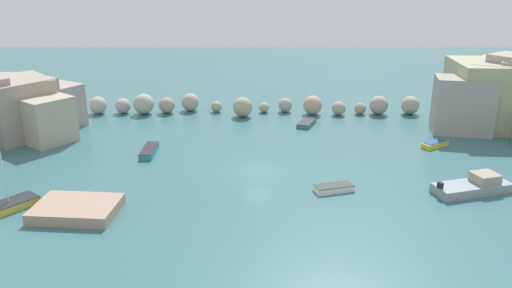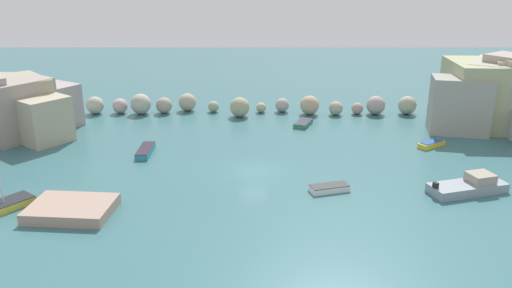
{
  "view_description": "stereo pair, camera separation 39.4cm",
  "coord_description": "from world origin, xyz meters",
  "px_view_note": "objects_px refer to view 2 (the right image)",
  "views": [
    {
      "loc": [
        -0.21,
        -45.38,
        18.57
      ],
      "look_at": [
        0.0,
        5.07,
        1.0
      ],
      "focal_mm": 35.69,
      "sensor_mm": 36.0,
      "label": 1
    },
    {
      "loc": [
        0.18,
        -45.38,
        18.57
      ],
      "look_at": [
        0.0,
        5.07,
        1.0
      ],
      "focal_mm": 35.69,
      "sensor_mm": 36.0,
      "label": 2
    }
  ],
  "objects_px": {
    "moored_boat_0": "(471,186)",
    "moored_boat_4": "(147,151)",
    "moored_boat_5": "(331,188)",
    "stone_dock": "(74,209)",
    "moored_boat_2": "(305,123)",
    "channel_buoy": "(305,120)",
    "moored_boat_3": "(6,205)",
    "moored_boat_1": "(433,144)"
  },
  "relations": [
    {
      "from": "stone_dock",
      "to": "channel_buoy",
      "type": "bearing_deg",
      "value": 50.93
    },
    {
      "from": "moored_boat_0",
      "to": "moored_boat_4",
      "type": "relative_size",
      "value": 1.64
    },
    {
      "from": "channel_buoy",
      "to": "moored_boat_1",
      "type": "relative_size",
      "value": 0.16
    },
    {
      "from": "moored_boat_0",
      "to": "moored_boat_3",
      "type": "height_order",
      "value": "moored_boat_3"
    },
    {
      "from": "moored_boat_0",
      "to": "moored_boat_2",
      "type": "height_order",
      "value": "moored_boat_0"
    },
    {
      "from": "moored_boat_2",
      "to": "moored_boat_4",
      "type": "distance_m",
      "value": 20.23
    },
    {
      "from": "channel_buoy",
      "to": "moored_boat_3",
      "type": "xyz_separation_m",
      "value": [
        -26.33,
        -24.5,
        0.07
      ]
    },
    {
      "from": "stone_dock",
      "to": "moored_boat_2",
      "type": "height_order",
      "value": "stone_dock"
    },
    {
      "from": "moored_boat_1",
      "to": "stone_dock",
      "type": "bearing_deg",
      "value": -8.94
    },
    {
      "from": "moored_boat_2",
      "to": "moored_boat_0",
      "type": "bearing_deg",
      "value": -125.53
    },
    {
      "from": "channel_buoy",
      "to": "moored_boat_4",
      "type": "bearing_deg",
      "value": -146.86
    },
    {
      "from": "moored_boat_4",
      "to": "moored_boat_5",
      "type": "relative_size",
      "value": 1.19
    },
    {
      "from": "stone_dock",
      "to": "moored_boat_2",
      "type": "distance_m",
      "value": 31.56
    },
    {
      "from": "moored_boat_1",
      "to": "moored_boat_5",
      "type": "height_order",
      "value": "moored_boat_1"
    },
    {
      "from": "moored_boat_0",
      "to": "stone_dock",
      "type": "bearing_deg",
      "value": 170.72
    },
    {
      "from": "moored_boat_3",
      "to": "channel_buoy",
      "type": "bearing_deg",
      "value": -8.96
    },
    {
      "from": "moored_boat_4",
      "to": "moored_boat_3",
      "type": "bearing_deg",
      "value": -33.89
    },
    {
      "from": "channel_buoy",
      "to": "moored_boat_4",
      "type": "xyz_separation_m",
      "value": [
        -17.57,
        -11.47,
        0.05
      ]
    },
    {
      "from": "stone_dock",
      "to": "channel_buoy",
      "type": "height_order",
      "value": "stone_dock"
    },
    {
      "from": "moored_boat_1",
      "to": "moored_boat_5",
      "type": "xyz_separation_m",
      "value": [
        -12.77,
        -11.69,
        -0.01
      ]
    },
    {
      "from": "stone_dock",
      "to": "moored_boat_4",
      "type": "xyz_separation_m",
      "value": [
        2.99,
        13.86,
        -0.13
      ]
    },
    {
      "from": "moored_boat_0",
      "to": "moored_boat_4",
      "type": "height_order",
      "value": "moored_boat_0"
    },
    {
      "from": "moored_boat_0",
      "to": "moored_boat_3",
      "type": "distance_m",
      "value": 39.16
    },
    {
      "from": "channel_buoy",
      "to": "moored_boat_2",
      "type": "relative_size",
      "value": 0.14
    },
    {
      "from": "moored_boat_4",
      "to": "moored_boat_5",
      "type": "height_order",
      "value": "moored_boat_4"
    },
    {
      "from": "moored_boat_5",
      "to": "moored_boat_2",
      "type": "bearing_deg",
      "value": -104.44
    },
    {
      "from": "moored_boat_1",
      "to": "moored_boat_0",
      "type": "bearing_deg",
      "value": 52.84
    },
    {
      "from": "channel_buoy",
      "to": "moored_boat_5",
      "type": "xyz_separation_m",
      "value": [
        0.5,
        -20.95,
        0.02
      ]
    },
    {
      "from": "moored_boat_1",
      "to": "moored_boat_5",
      "type": "bearing_deg",
      "value": 8.13
    },
    {
      "from": "moored_boat_2",
      "to": "moored_boat_5",
      "type": "bearing_deg",
      "value": -156.68
    },
    {
      "from": "stone_dock",
      "to": "moored_boat_1",
      "type": "distance_m",
      "value": 37.46
    },
    {
      "from": "moored_boat_5",
      "to": "moored_boat_0",
      "type": "bearing_deg",
      "value": 163.08
    },
    {
      "from": "stone_dock",
      "to": "moored_boat_1",
      "type": "bearing_deg",
      "value": 25.4
    },
    {
      "from": "channel_buoy",
      "to": "moored_boat_1",
      "type": "height_order",
      "value": "moored_boat_1"
    },
    {
      "from": "stone_dock",
      "to": "moored_boat_3",
      "type": "relative_size",
      "value": 1.28
    },
    {
      "from": "stone_dock",
      "to": "moored_boat_4",
      "type": "relative_size",
      "value": 1.46
    },
    {
      "from": "moored_boat_3",
      "to": "moored_boat_5",
      "type": "bearing_deg",
      "value": -44.37
    },
    {
      "from": "moored_boat_4",
      "to": "moored_boat_0",
      "type": "bearing_deg",
      "value": 72.31
    },
    {
      "from": "moored_boat_2",
      "to": "moored_boat_4",
      "type": "xyz_separation_m",
      "value": [
        -17.51,
        -10.13,
        0.05
      ]
    },
    {
      "from": "moored_boat_5",
      "to": "stone_dock",
      "type": "bearing_deg",
      "value": -4.34
    },
    {
      "from": "moored_boat_3",
      "to": "moored_boat_5",
      "type": "distance_m",
      "value": 27.06
    },
    {
      "from": "stone_dock",
      "to": "channel_buoy",
      "type": "xyz_separation_m",
      "value": [
        20.57,
        25.33,
        -0.18
      ]
    }
  ]
}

